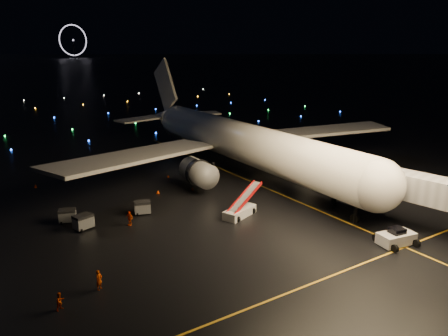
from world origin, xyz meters
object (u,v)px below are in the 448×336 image
at_px(crew_b, 60,301).
at_px(baggage_cart_2, 83,222).
at_px(baggage_cart_1, 67,216).
at_px(pushback_tug, 396,236).
at_px(airliner, 231,118).
at_px(belt_loader, 240,203).
at_px(crew_a, 99,280).
at_px(crew_c, 129,218).
at_px(baggage_cart_0, 142,208).

height_order(crew_b, baggage_cart_2, baggage_cart_2).
bearing_deg(baggage_cart_1, pushback_tug, -23.78).
bearing_deg(crew_b, baggage_cart_1, 47.88).
bearing_deg(baggage_cart_2, airliner, 6.50).
xyz_separation_m(belt_loader, baggage_cart_1, (-18.76, 9.83, -0.89)).
distance_m(airliner, baggage_cart_1, 32.05).
height_order(crew_a, crew_b, crew_a).
relative_size(airliner, crew_b, 40.98).
xyz_separation_m(pushback_tug, crew_a, (-29.92, 8.60, -0.01)).
relative_size(crew_a, crew_c, 1.05).
bearing_deg(airliner, crew_b, -141.46).
relative_size(pushback_tug, belt_loader, 0.56).
bearing_deg(baggage_cart_0, airliner, 45.84).
height_order(baggage_cart_0, baggage_cart_1, baggage_cart_0).
distance_m(pushback_tug, crew_b, 34.34).
distance_m(crew_a, baggage_cart_0, 18.02).
relative_size(baggage_cart_1, baggage_cart_2, 0.94).
bearing_deg(belt_loader, baggage_cart_1, 131.54).
height_order(pushback_tug, baggage_cart_0, pushback_tug).
relative_size(crew_c, baggage_cart_0, 0.90).
distance_m(pushback_tug, baggage_cart_0, 30.50).
xyz_separation_m(airliner, baggage_cart_2, (-28.70, -11.70, -8.20)).
bearing_deg(airliner, pushback_tug, -91.51).
distance_m(pushback_tug, belt_loader, 18.62).
distance_m(baggage_cart_1, baggage_cart_2, 3.28).
xyz_separation_m(belt_loader, baggage_cart_2, (-17.71, 6.72, -0.84)).
bearing_deg(crew_c, baggage_cart_1, -160.57).
bearing_deg(pushback_tug, belt_loader, 130.97).
bearing_deg(crew_a, belt_loader, -12.90).
bearing_deg(belt_loader, crew_a, 179.03).
bearing_deg(belt_loader, baggage_cart_0, 122.51).
distance_m(crew_b, baggage_cart_2, 16.58).
xyz_separation_m(crew_a, crew_c, (7.56, 12.19, -0.04)).
distance_m(pushback_tug, crew_c, 30.53).
height_order(pushback_tug, baggage_cart_2, pushback_tug).
height_order(crew_c, baggage_cart_1, crew_c).
xyz_separation_m(airliner, baggage_cart_1, (-29.75, -8.59, -8.25)).
xyz_separation_m(airliner, belt_loader, (-10.99, -18.42, -7.36)).
bearing_deg(baggage_cart_2, baggage_cart_0, -10.38).
xyz_separation_m(crew_c, baggage_cart_1, (-6.02, 4.97, -0.06)).
height_order(belt_loader, crew_c, belt_loader).
xyz_separation_m(belt_loader, baggage_cart_0, (-9.99, 7.44, -0.88)).
bearing_deg(belt_loader, pushback_tug, -79.70).
height_order(airliner, baggage_cart_1, airliner).
distance_m(crew_c, baggage_cart_0, 3.78).
bearing_deg(crew_b, airliner, 11.31).
bearing_deg(crew_a, baggage_cart_1, 52.11).
bearing_deg(pushback_tug, baggage_cart_2, 150.20).
relative_size(belt_loader, baggage_cart_1, 3.60).
relative_size(belt_loader, baggage_cart_0, 3.58).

